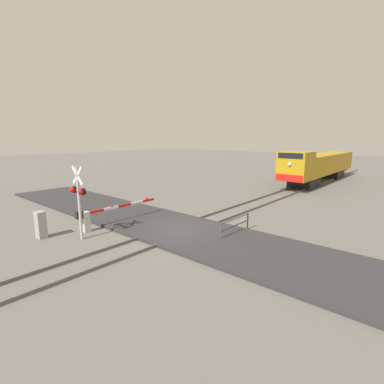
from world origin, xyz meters
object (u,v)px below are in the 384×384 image
object	(u,v)px
locomotive	(319,165)
crossing_signal	(78,195)
guard_railing	(235,224)
crossing_gate	(97,216)
utility_cabinet	(41,225)

from	to	relation	value
locomotive	crossing_signal	xyz separation A→B (m)	(-2.96, -27.37, 0.35)
locomotive	guard_railing	world-z (taller)	locomotive
locomotive	crossing_gate	size ratio (longest dim) A/B	3.23
crossing_signal	crossing_gate	world-z (taller)	crossing_signal
crossing_signal	utility_cabinet	size ratio (longest dim) A/B	2.67
crossing_signal	guard_railing	distance (m)	8.17
crossing_gate	locomotive	bearing A→B (deg)	81.49
guard_railing	crossing_gate	bearing A→B (deg)	-146.61
crossing_signal	utility_cabinet	world-z (taller)	crossing_signal
utility_cabinet	guard_railing	bearing A→B (deg)	43.59
crossing_signal	crossing_gate	size ratio (longest dim) A/B	0.69
locomotive	crossing_gate	bearing A→B (deg)	-98.51
guard_railing	crossing_signal	bearing A→B (deg)	-134.17
crossing_signal	crossing_gate	xyz separation A→B (m)	(-0.92, 1.46, -1.54)
utility_cabinet	guard_railing	world-z (taller)	utility_cabinet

